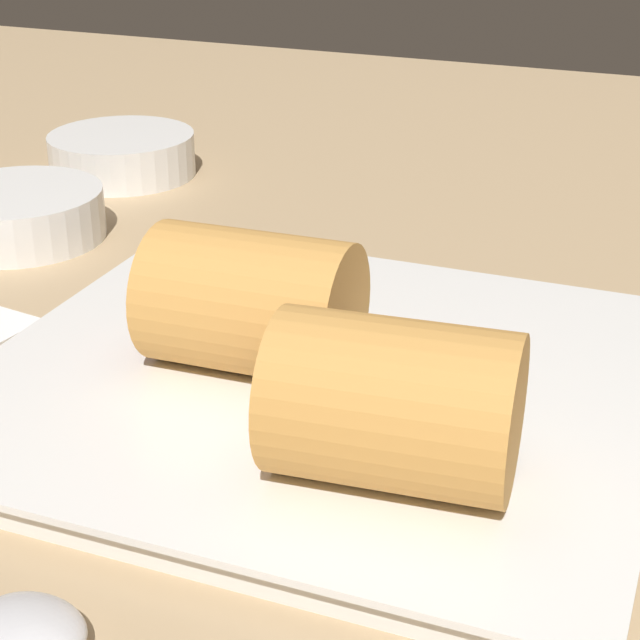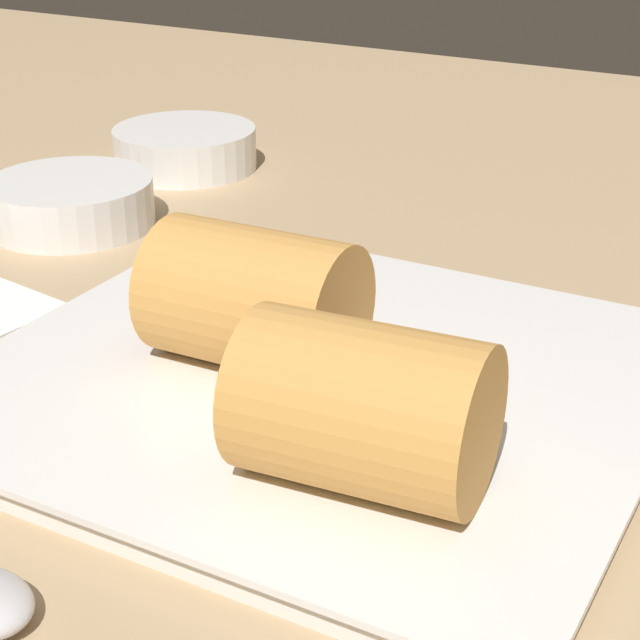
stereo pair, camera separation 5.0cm
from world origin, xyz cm
name	(u,v)px [view 1 (the left image)]	position (x,y,z in cm)	size (l,w,h in cm)	color
table_surface	(360,448)	(0.00, 0.00, 1.00)	(180.00, 140.00, 2.00)	tan
serving_plate	(320,387)	(-2.27, 1.26, 2.76)	(27.78, 25.60, 1.50)	white
roll_front_left	(379,402)	(2.40, -5.20, 6.45)	(9.57, 6.59, 5.91)	#D19347
roll_front_right	(240,301)	(-5.56, 0.64, 6.45)	(9.43, 6.16, 5.91)	#D19347
dipping_bowl_near	(18,212)	(-25.70, 12.93, 3.56)	(9.91, 9.91, 2.86)	white
dipping_bowl_far	(122,153)	(-26.39, 25.67, 3.56)	(9.91, 9.91, 2.86)	white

